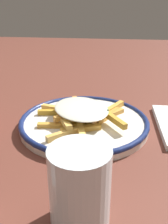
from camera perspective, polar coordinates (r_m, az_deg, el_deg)
ground_plane at (r=0.57m, az=-0.00°, el=-3.33°), size 2.60×2.60×0.00m
plate at (r=0.56m, az=-0.00°, el=-2.29°), size 0.28×0.28×0.02m
fries_heap at (r=0.56m, az=-0.71°, el=-0.15°), size 0.20×0.22×0.03m
water_glass at (r=0.32m, az=-0.94°, el=-16.45°), size 0.07×0.07×0.11m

